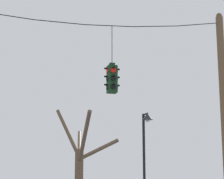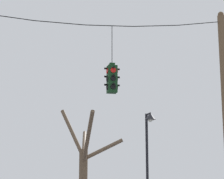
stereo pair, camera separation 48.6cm
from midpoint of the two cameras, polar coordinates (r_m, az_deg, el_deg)
The scene contains 4 objects.
span_wire at distance 16.35m, azimuth -5.92°, elevation 9.37°, with size 13.08×0.03×0.67m.
traffic_light_near_left_pole at distance 16.07m, azimuth 0.87°, elevation 1.43°, with size 0.58×0.58×2.58m.
street_lamp at distance 19.87m, azimuth 5.54°, elevation -6.55°, with size 0.49×0.84×4.87m.
bare_tree at distance 22.54m, azimuth -3.02°, elevation -9.88°, with size 3.17×5.30×5.57m.
Camera 2 is at (-1.85, -15.03, 1.88)m, focal length 70.00 mm.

